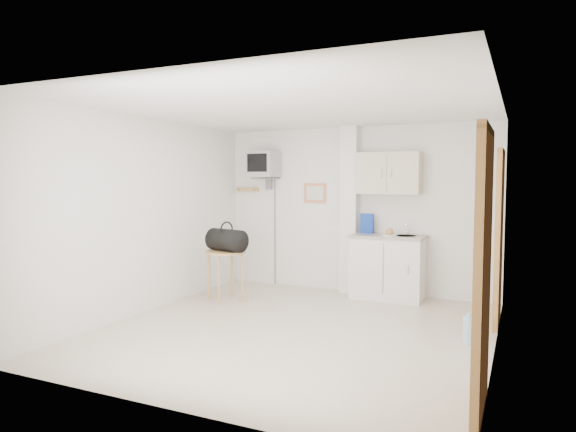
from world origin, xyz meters
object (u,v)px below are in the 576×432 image
at_px(crt_television, 263,165).
at_px(round_table, 225,258).
at_px(water_bottle, 468,330).
at_px(duffel_bag, 227,240).

height_order(crt_television, round_table, crt_television).
height_order(crt_television, water_bottle, crt_television).
bearing_deg(round_table, crt_television, 89.32).
xyz_separation_m(round_table, water_bottle, (3.30, -0.59, -0.46)).
relative_size(crt_television, water_bottle, 6.53).
xyz_separation_m(crt_television, round_table, (-0.01, -1.14, -1.33)).
relative_size(round_table, duffel_bag, 1.14).
bearing_deg(crt_television, water_bottle, -27.84).
distance_m(crt_television, duffel_bag, 1.58).
distance_m(round_table, water_bottle, 3.39).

